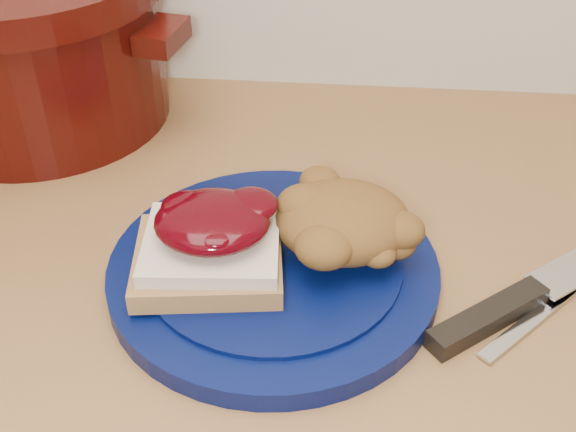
# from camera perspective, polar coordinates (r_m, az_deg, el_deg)

# --- Properties ---
(plate) EXTENTS (0.27, 0.27, 0.02)m
(plate) POSITION_cam_1_polar(r_m,az_deg,el_deg) (0.58, -1.16, -4.36)
(plate) COLOR #040C39
(plate) RESTS_ON wood_countertop
(sandwich) EXTENTS (0.12, 0.11, 0.06)m
(sandwich) POSITION_cam_1_polar(r_m,az_deg,el_deg) (0.55, -6.14, -2.05)
(sandwich) COLOR olive
(sandwich) RESTS_ON plate
(stuffing_mound) EXTENTS (0.11, 0.10, 0.05)m
(stuffing_mound) POSITION_cam_1_polar(r_m,az_deg,el_deg) (0.57, 4.35, -0.42)
(stuffing_mound) COLOR brown
(stuffing_mound) RESTS_ON plate
(chef_knife) EXTENTS (0.25, 0.20, 0.02)m
(chef_knife) POSITION_cam_1_polar(r_m,az_deg,el_deg) (0.59, 18.19, -6.11)
(chef_knife) COLOR black
(chef_knife) RESTS_ON wood_countertop
(butter_knife) EXTENTS (0.11, 0.12, 0.00)m
(butter_knife) POSITION_cam_1_polar(r_m,az_deg,el_deg) (0.59, 19.60, -7.00)
(butter_knife) COLOR silver
(butter_knife) RESTS_ON wood_countertop
(dutch_oven) EXTENTS (0.35, 0.33, 0.18)m
(dutch_oven) POSITION_cam_1_polar(r_m,az_deg,el_deg) (0.82, -19.71, 12.75)
(dutch_oven) COLOR #320805
(dutch_oven) RESTS_ON wood_countertop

